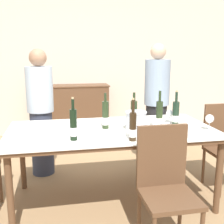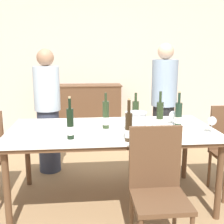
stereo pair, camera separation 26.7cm
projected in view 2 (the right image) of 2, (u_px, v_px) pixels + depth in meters
The scene contains 17 objects.
ground_plane at pixel (112, 199), 3.03m from camera, with size 12.00×12.00×0.00m, color #A37F56.
back_wall at pixel (98, 61), 5.45m from camera, with size 8.00×0.10×2.80m.
sideboard_cabinet at pixel (85, 110), 5.33m from camera, with size 1.36×0.46×0.96m.
dining_table at pixel (112, 135), 2.88m from camera, with size 2.10×1.09×0.78m.
ice_bucket at pixel (136, 121), 2.79m from camera, with size 0.22×0.22×0.19m.
wine_bottle_0 at pixel (106, 116), 2.88m from camera, with size 0.07×0.07×0.37m.
wine_bottle_1 at pixel (129, 127), 2.45m from camera, with size 0.06×0.06×0.38m.
wine_bottle_2 at pixel (160, 117), 2.79m from camera, with size 0.07×0.07×0.40m.
wine_bottle_3 at pixel (135, 114), 2.99m from camera, with size 0.07×0.07×0.35m.
wine_bottle_4 at pixel (70, 124), 2.52m from camera, with size 0.06×0.06×0.39m.
wine_bottle_5 at pixel (178, 115), 2.95m from camera, with size 0.07×0.07×0.38m.
wine_glass_0 at pixel (155, 126), 2.63m from camera, with size 0.08×0.08×0.14m.
wine_glass_1 at pixel (212, 121), 2.71m from camera, with size 0.09×0.09×0.16m.
wine_glass_2 at pixel (173, 115), 3.05m from camera, with size 0.09×0.09×0.15m.
chair_near_front at pixel (157, 182), 2.19m from camera, with size 0.42×0.42×0.98m.
person_host at pixel (48, 112), 3.62m from camera, with size 0.33×0.33×1.60m.
person_guest_left at pixel (164, 108), 3.69m from camera, with size 0.33×0.33×1.67m.
Camera 2 is at (-0.27, -2.75, 1.54)m, focal length 45.00 mm.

